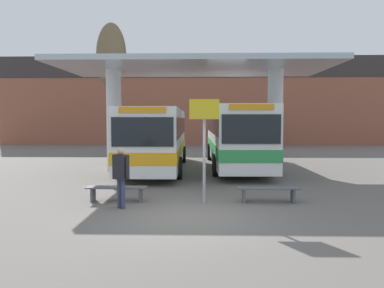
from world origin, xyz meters
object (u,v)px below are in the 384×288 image
Objects in this scene: poplar_tree_behind_left at (111,58)px; parked_car_street at (255,137)px; waiting_bench_mid_platform at (268,191)px; pedestrian_waiting at (121,172)px; waiting_bench_near_pillar at (117,190)px; transit_bus_left_bay at (157,136)px; transit_bus_center_bay at (235,134)px; info_sign_platform at (204,130)px.

poplar_tree_behind_left reaches higher than parked_car_street.
pedestrian_waiting is (-4.38, -0.92, 0.72)m from waiting_bench_mid_platform.
poplar_tree_behind_left is at bearing 119.62° from waiting_bench_mid_platform.
waiting_bench_near_pillar and waiting_bench_mid_platform have the same top height.
waiting_bench_near_pillar is (-0.36, -7.63, -1.36)m from transit_bus_left_bay.
transit_bus_center_bay is at bearing 91.68° from waiting_bench_mid_platform.
waiting_bench_mid_platform is at bearing 90.65° from transit_bus_center_bay.
transit_bus_left_bay is 1.15× the size of poplar_tree_behind_left.
transit_bus_center_bay reaches higher than waiting_bench_mid_platform.
transit_bus_center_bay is 14.24m from parked_car_street.
pedestrian_waiting reaches higher than waiting_bench_mid_platform.
info_sign_platform reaches higher than pedestrian_waiting.
poplar_tree_behind_left is at bearing -61.53° from transit_bus_left_bay.
waiting_bench_mid_platform is 1.08× the size of pedestrian_waiting.
transit_bus_center_bay is 6.34× the size of waiting_bench_mid_platform.
pedestrian_waiting reaches higher than waiting_bench_near_pillar.
waiting_bench_mid_platform is at bearing -60.38° from poplar_tree_behind_left.
parked_car_street is at bearing 111.18° from pedestrian_waiting.
transit_bus_left_bay is 0.89× the size of transit_bus_center_bay.
pedestrian_waiting is (-4.12, -9.83, -0.72)m from transit_bus_center_bay.
info_sign_platform reaches higher than transit_bus_left_bay.
transit_bus_left_bay is 6.11× the size of pedestrian_waiting.
transit_bus_center_bay is 6.85× the size of pedestrian_waiting.
transit_bus_left_bay is 8.89m from waiting_bench_mid_platform.
info_sign_platform is at bearing -105.24° from parked_car_street.
pedestrian_waiting is (-2.39, -0.69, -1.18)m from info_sign_platform.
poplar_tree_behind_left is (-8.10, 5.80, 5.02)m from transit_bus_center_bay.
waiting_bench_mid_platform is (0.26, -8.91, -1.43)m from transit_bus_center_bay.
waiting_bench_near_pillar is at bearing 86.31° from transit_bus_left_bay.
pedestrian_waiting is (-0.02, -8.55, -0.64)m from transit_bus_left_bay.
transit_bus_center_bay is (4.10, 1.28, 0.08)m from transit_bus_left_bay.
waiting_bench_mid_platform is 22.96m from parked_car_street.
waiting_bench_mid_platform is 18.11m from poplar_tree_behind_left.
parked_car_street reaches higher than waiting_bench_near_pillar.
transit_bus_left_bay is 7.76m from waiting_bench_near_pillar.
info_sign_platform is (2.37, -7.86, 0.54)m from transit_bus_left_bay.
transit_bus_center_bay is at bearing -163.73° from transit_bus_left_bay.
waiting_bench_near_pillar is 1.07× the size of pedestrian_waiting.
transit_bus_left_bay reaches higher than parked_car_street.
parked_car_street is at bearing 82.85° from waiting_bench_mid_platform.
poplar_tree_behind_left is (-4.00, 7.08, 5.10)m from transit_bus_left_bay.
poplar_tree_behind_left is (-6.38, 14.94, 4.56)m from info_sign_platform.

